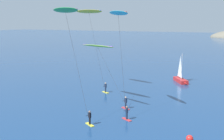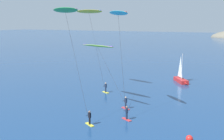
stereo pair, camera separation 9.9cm
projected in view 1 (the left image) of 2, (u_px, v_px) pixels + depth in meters
sailboat_near at (181, 79)px, 54.89m from camera, size 4.09×5.48×5.70m
kitesurfer_cyan at (119, 21)px, 34.64m from camera, size 5.32×4.85×13.17m
kitesurfer_lime at (99, 50)px, 40.43m from camera, size 9.13×3.40×8.55m
kitesurfer_yellow at (90, 16)px, 47.41m from camera, size 7.59×3.14×13.83m
kitesurfer_green at (67, 21)px, 33.24m from camera, size 7.42×3.40×13.52m
marker_buoy at (190, 139)px, 27.83m from camera, size 0.70×0.70×0.70m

